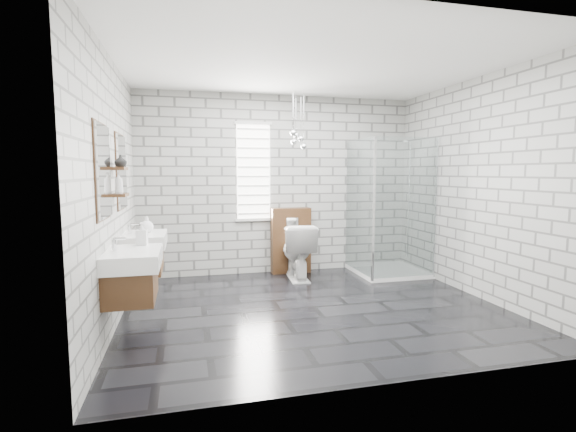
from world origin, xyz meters
name	(u,v)px	position (x,y,z in m)	size (l,w,h in m)	color
floor	(314,308)	(0.00, 0.00, -0.01)	(4.20, 3.60, 0.02)	black
ceiling	(315,64)	(0.00, 0.00, 2.71)	(4.20, 3.60, 0.02)	white
wall_back	(279,185)	(0.00, 1.81, 1.35)	(4.20, 0.02, 2.70)	#A4A49F
wall_front	(392,200)	(0.00, -1.81, 1.35)	(4.20, 0.02, 2.70)	#A4A49F
wall_left	(112,192)	(-2.11, 0.00, 1.35)	(0.02, 3.60, 2.70)	#A4A49F
wall_right	(477,188)	(2.11, 0.00, 1.35)	(0.02, 3.60, 2.70)	#A4A49F
vanity_left	(128,261)	(-1.91, -0.56, 0.76)	(0.47, 0.70, 1.57)	#492C16
vanity_right	(141,242)	(-1.91, 0.51, 0.76)	(0.47, 0.70, 1.57)	#492C16
shelf_lower	(120,195)	(-2.03, -0.05, 1.32)	(0.14, 0.30, 0.03)	#492C16
shelf_upper	(119,169)	(-2.03, -0.05, 1.58)	(0.14, 0.30, 0.03)	#492C16
window	(253,172)	(-0.40, 1.78, 1.55)	(0.56, 0.05, 1.48)	white
cistern_panel	(291,240)	(0.16, 1.70, 0.50)	(0.60, 0.20, 1.00)	#492C16
flush_plate	(292,222)	(0.16, 1.60, 0.80)	(0.18, 0.01, 0.12)	silver
shower_enclosure	(386,242)	(1.50, 1.18, 0.50)	(1.00, 1.00, 2.03)	white
pendant_cluster	(297,138)	(0.17, 1.37, 2.03)	(0.26, 0.28, 0.84)	silver
toilet	(297,251)	(0.16, 1.31, 0.40)	(0.45, 0.79, 0.81)	white
soap_bottle_a	(142,234)	(-1.81, -0.28, 0.96)	(0.10, 0.10, 0.22)	#B2B2B2
soap_bottle_b	(147,224)	(-1.84, 0.59, 0.94)	(0.15, 0.15, 0.19)	#B2B2B2
soap_bottle_c	(119,183)	(-2.02, -0.15, 1.44)	(0.08, 0.08, 0.21)	#B2B2B2
vase	(121,161)	(-2.02, 0.03, 1.66)	(0.12, 0.12, 0.12)	#B2B2B2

